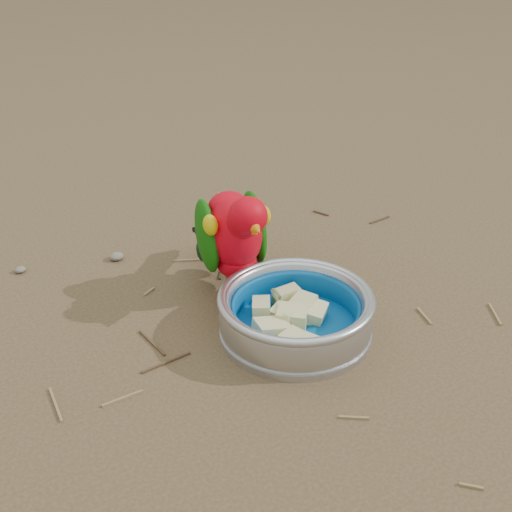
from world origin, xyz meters
TOP-DOWN VIEW (x-y plane):
  - ground at (0.00, 0.00)m, footprint 60.00×60.00m
  - food_bowl at (0.10, -0.04)m, footprint 0.20×0.20m
  - bowl_wall at (0.10, -0.04)m, footprint 0.20×0.20m
  - fruit_wedges at (0.10, -0.04)m, footprint 0.12×0.12m
  - lory_parrot at (0.08, 0.10)m, footprint 0.13×0.22m
  - ground_debris at (0.02, 0.07)m, footprint 0.90×0.80m

SIDE VIEW (x-z plane):
  - ground at x=0.00m, z-range 0.00..0.00m
  - ground_debris at x=0.02m, z-range 0.00..0.01m
  - food_bowl at x=0.10m, z-range 0.00..0.02m
  - fruit_wedges at x=0.10m, z-range 0.02..0.05m
  - bowl_wall at x=0.10m, z-range 0.02..0.06m
  - lory_parrot at x=0.08m, z-range 0.00..0.16m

